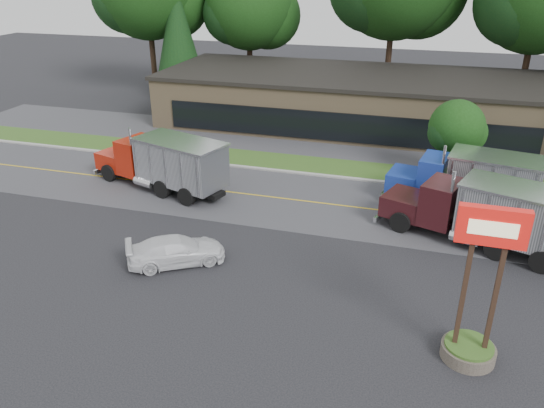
# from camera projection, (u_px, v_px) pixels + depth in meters

# --- Properties ---
(ground) EXTENTS (140.00, 140.00, 0.00)m
(ground) POSITION_uv_depth(u_px,v_px,m) (220.00, 276.00, 23.91)
(ground) COLOR #313136
(ground) RESTS_ON ground
(road) EXTENTS (60.00, 8.00, 0.02)m
(road) POSITION_uv_depth(u_px,v_px,m) (275.00, 198.00, 31.74)
(road) COLOR #525256
(road) RESTS_ON ground
(center_line) EXTENTS (60.00, 0.12, 0.01)m
(center_line) POSITION_uv_depth(u_px,v_px,m) (275.00, 198.00, 31.74)
(center_line) COLOR gold
(center_line) RESTS_ON ground
(curb) EXTENTS (60.00, 0.30, 0.12)m
(curb) POSITION_uv_depth(u_px,v_px,m) (293.00, 173.00, 35.39)
(curb) COLOR #9E9E99
(curb) RESTS_ON ground
(grass_verge) EXTENTS (60.00, 3.40, 0.03)m
(grass_verge) POSITION_uv_depth(u_px,v_px,m) (299.00, 164.00, 36.96)
(grass_verge) COLOR #2E551D
(grass_verge) RESTS_ON ground
(far_parking) EXTENTS (60.00, 7.00, 0.02)m
(far_parking) POSITION_uv_depth(u_px,v_px,m) (315.00, 142.00, 41.31)
(far_parking) COLOR #525256
(far_parking) RESTS_ON ground
(strip_mall) EXTENTS (32.00, 12.00, 4.00)m
(strip_mall) POSITION_uv_depth(u_px,v_px,m) (353.00, 101.00, 45.17)
(strip_mall) COLOR #977E5C
(strip_mall) RESTS_ON ground
(bilo_sign) EXTENTS (2.20, 1.90, 5.95)m
(bilo_sign) POSITION_uv_depth(u_px,v_px,m) (476.00, 311.00, 18.18)
(bilo_sign) COLOR #6B6054
(bilo_sign) RESTS_ON ground
(tree_far_b) EXTENTS (9.30, 8.76, 13.27)m
(tree_far_b) POSITION_uv_depth(u_px,v_px,m) (251.00, 9.00, 52.56)
(tree_far_b) COLOR #382619
(tree_far_b) RESTS_ON ground
(evergreen_left) EXTENTS (5.13, 5.13, 11.65)m
(evergreen_left) POSITION_uv_depth(u_px,v_px,m) (178.00, 34.00, 51.43)
(evergreen_left) COLOR #382619
(evergreen_left) RESTS_ON ground
(tree_verge) EXTENTS (3.66, 3.44, 5.22)m
(tree_verge) POSITION_uv_depth(u_px,v_px,m) (457.00, 130.00, 33.01)
(tree_verge) COLOR #382619
(tree_verge) RESTS_ON ground
(dump_truck_red) EXTENTS (9.63, 5.14, 3.36)m
(dump_truck_red) POSITION_uv_depth(u_px,v_px,m) (165.00, 161.00, 32.20)
(dump_truck_red) COLOR black
(dump_truck_red) RESTS_ON ground
(dump_truck_blue) EXTENTS (8.43, 3.97, 3.36)m
(dump_truck_blue) POSITION_uv_depth(u_px,v_px,m) (471.00, 180.00, 29.55)
(dump_truck_blue) COLOR black
(dump_truck_blue) RESTS_ON ground
(dump_truck_maroon) EXTENTS (9.81, 5.43, 3.36)m
(dump_truck_maroon) POSITION_uv_depth(u_px,v_px,m) (492.00, 213.00, 25.72)
(dump_truck_maroon) COLOR black
(dump_truck_maroon) RESTS_ON ground
(rally_car) EXTENTS (4.79, 3.96, 1.31)m
(rally_car) POSITION_uv_depth(u_px,v_px,m) (176.00, 250.00, 24.69)
(rally_car) COLOR silver
(rally_car) RESTS_ON ground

